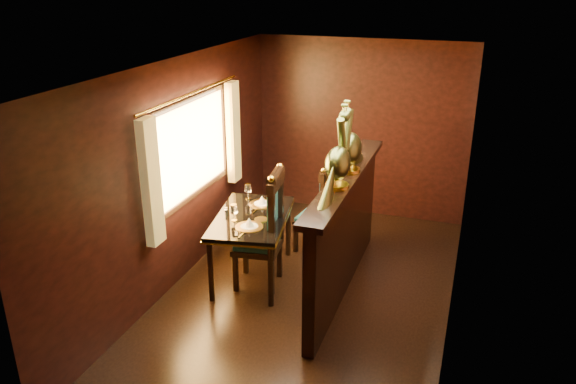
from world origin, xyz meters
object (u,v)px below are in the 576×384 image
Objects in this scene: dining_table at (251,221)px; chair_right at (322,206)px; peacock_left at (338,149)px; chair_left at (269,226)px; peacock_right at (350,135)px.

dining_table is 1.20× the size of chair_right.
chair_right is at bearing 111.49° from peacock_left.
chair_left is 1.76× the size of peacock_left.
chair_left is at bearing -35.48° from dining_table.
peacock_right is at bearing -49.30° from chair_right.
peacock_right is (0.47, -0.71, 1.15)m from chair_right.
chair_right is at bearing 123.54° from peacock_right.
peacock_left is (1.06, -0.33, 1.06)m from dining_table.
peacock_right reaches higher than chair_right.
chair_right is (0.33, 1.00, -0.11)m from chair_left.
dining_table is at bearing 147.21° from chair_left.
peacock_right is (0.80, 0.28, 1.04)m from chair_left.
dining_table is 1.02× the size of chair_left.
peacock_right reaches higher than peacock_left.
chair_right reaches higher than dining_table.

